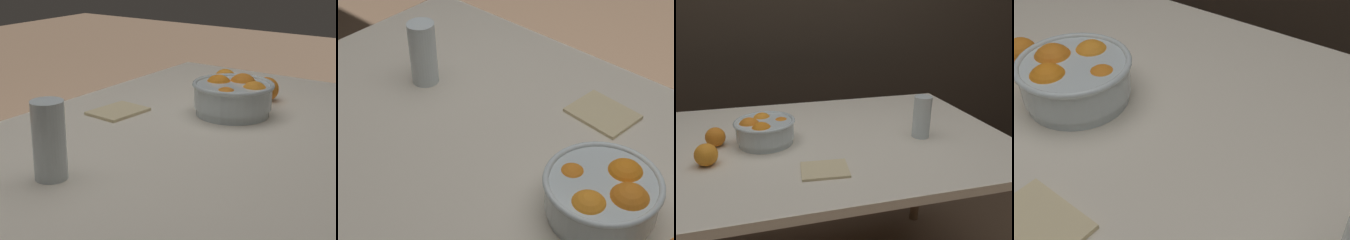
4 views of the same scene
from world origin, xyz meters
TOP-DOWN VIEW (x-y plane):
  - dining_table at (0.00, 0.00)m, footprint 1.39×0.91m
  - fruit_bowl at (-0.21, 0.00)m, footprint 0.22×0.22m
  - juice_glass at (0.36, -0.09)m, footprint 0.06×0.06m
  - orange_loose_near_bowl at (-0.39, -0.13)m, footprint 0.07×0.07m
  - orange_loose_front at (-0.38, 0.02)m, footprint 0.07×0.07m
  - napkin at (-0.04, -0.26)m, footprint 0.15×0.12m

SIDE VIEW (x-z plane):
  - dining_table at x=0.00m, z-range 0.31..1.09m
  - napkin at x=-0.04m, z-range 0.78..0.78m
  - orange_loose_front at x=-0.38m, z-range 0.78..0.85m
  - orange_loose_near_bowl at x=-0.39m, z-range 0.78..0.85m
  - fruit_bowl at x=-0.21m, z-range 0.78..0.88m
  - juice_glass at x=0.36m, z-range 0.77..0.92m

